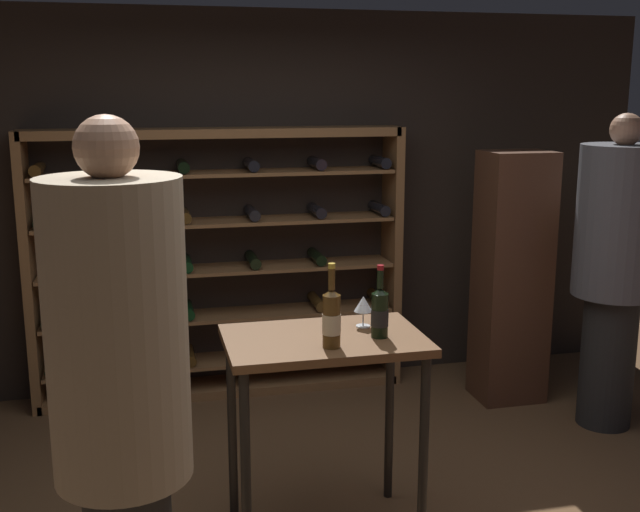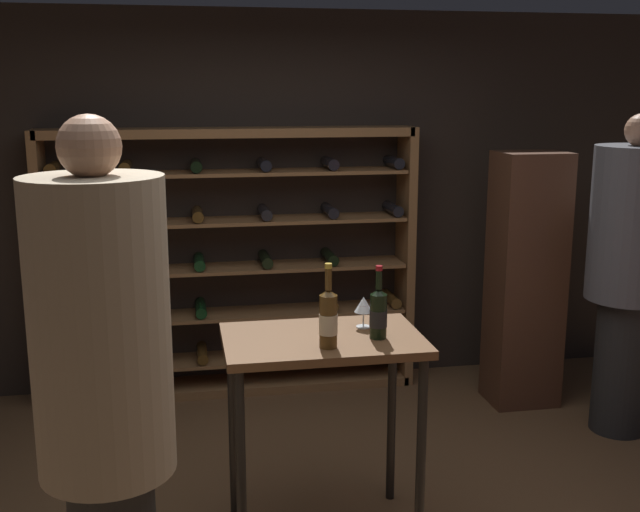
% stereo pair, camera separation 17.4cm
% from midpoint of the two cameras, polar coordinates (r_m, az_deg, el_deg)
% --- Properties ---
extents(back_wall, '(5.73, 0.10, 2.63)m').
position_cam_midpoint_polar(back_wall, '(5.48, -5.51, 4.02)').
color(back_wall, black).
rests_on(back_wall, ground).
extents(wine_rack, '(2.53, 0.32, 1.84)m').
position_cam_midpoint_polar(wine_rack, '(5.32, -8.32, -0.69)').
color(wine_rack, brown).
rests_on(wine_rack, ground).
extents(tasting_table, '(0.91, 0.59, 0.99)m').
position_cam_midpoint_polar(tasting_table, '(3.58, -1.10, -8.19)').
color(tasting_table, brown).
rests_on(tasting_table, ground).
extents(person_guest_blue_shirt, '(0.43, 0.43, 2.02)m').
position_cam_midpoint_polar(person_guest_blue_shirt, '(2.56, -16.42, -10.41)').
color(person_guest_blue_shirt, '#242424').
rests_on(person_guest_blue_shirt, ground).
extents(person_host_in_suit, '(0.51, 0.51, 1.96)m').
position_cam_midpoint_polar(person_host_in_suit, '(5.00, 20.13, -0.18)').
color(person_host_in_suit, black).
rests_on(person_host_in_suit, ground).
extents(display_cabinet, '(0.44, 0.36, 1.70)m').
position_cam_midpoint_polar(display_cabinet, '(5.32, 13.09, -1.59)').
color(display_cabinet, '#4C2D1E').
rests_on(display_cabinet, ground).
extents(wine_bottle_amber_reserve, '(0.08, 0.08, 0.34)m').
position_cam_midpoint_polar(wine_bottle_amber_reserve, '(3.49, 3.02, -4.17)').
color(wine_bottle_amber_reserve, black).
rests_on(wine_bottle_amber_reserve, tasting_table).
extents(wine_bottle_gold_foil, '(0.08, 0.08, 0.38)m').
position_cam_midpoint_polar(wine_bottle_gold_foil, '(3.34, -0.63, -4.61)').
color(wine_bottle_gold_foil, '#4C3314').
rests_on(wine_bottle_gold_foil, tasting_table).
extents(wine_glass_stemmed_center, '(0.09, 0.09, 0.15)m').
position_cam_midpoint_polar(wine_glass_stemmed_center, '(3.64, 1.85, -3.65)').
color(wine_glass_stemmed_center, silver).
rests_on(wine_glass_stemmed_center, tasting_table).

